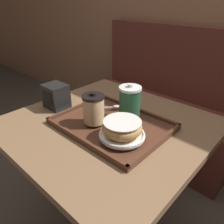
% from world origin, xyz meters
% --- Properties ---
extents(booth_bench, '(1.23, 0.44, 1.00)m').
position_xyz_m(booth_bench, '(-0.26, 0.87, 0.32)').
color(booth_bench, brown).
rests_on(booth_bench, ground_plane).
extents(cafe_table, '(0.77, 0.75, 0.72)m').
position_xyz_m(cafe_table, '(0.00, 0.00, 0.53)').
color(cafe_table, '#846042').
rests_on(cafe_table, ground_plane).
extents(serving_tray, '(0.43, 0.33, 0.02)m').
position_xyz_m(serving_tray, '(0.03, -0.01, 0.73)').
color(serving_tray, '#512D1E').
rests_on(serving_tray, cafe_table).
extents(coffee_cup_front, '(0.09, 0.09, 0.12)m').
position_xyz_m(coffee_cup_front, '(-0.02, -0.06, 0.80)').
color(coffee_cup_front, '#E0B784').
rests_on(coffee_cup_front, serving_tray).
extents(coffee_cup_rear, '(0.09, 0.09, 0.14)m').
position_xyz_m(coffee_cup_rear, '(0.06, 0.07, 0.81)').
color(coffee_cup_rear, '#235638').
rests_on(coffee_cup_rear, serving_tray).
extents(plate_with_chocolate_donut, '(0.16, 0.16, 0.01)m').
position_xyz_m(plate_with_chocolate_donut, '(0.13, -0.06, 0.75)').
color(plate_with_chocolate_donut, white).
rests_on(plate_with_chocolate_donut, serving_tray).
extents(donut_chocolate_glazed, '(0.14, 0.14, 0.05)m').
position_xyz_m(donut_chocolate_glazed, '(0.13, -0.06, 0.78)').
color(donut_chocolate_glazed, tan).
rests_on(donut_chocolate_glazed, plate_with_chocolate_donut).
extents(spoon, '(0.11, 0.11, 0.01)m').
position_xyz_m(spoon, '(-0.05, 0.08, 0.75)').
color(spoon, silver).
rests_on(spoon, serving_tray).
extents(napkin_dispenser, '(0.11, 0.09, 0.11)m').
position_xyz_m(napkin_dispenser, '(-0.28, -0.06, 0.77)').
color(napkin_dispenser, black).
rests_on(napkin_dispenser, cafe_table).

